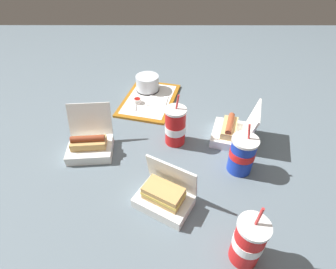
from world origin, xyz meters
TOP-DOWN VIEW (x-y plane):
  - ground_plane at (0.00, 0.00)m, footprint 3.20×3.20m
  - food_tray at (0.38, 0.06)m, footprint 0.42×0.34m
  - cake_container at (0.47, 0.07)m, footprint 0.13×0.13m
  - ketchup_cup at (0.34, 0.12)m, footprint 0.04×0.04m
  - napkin_stack at (0.36, 0.02)m, footprint 0.11×0.11m
  - plastic_fork at (0.32, 0.13)m, footprint 0.11×0.02m
  - clamshell_hotdog_back at (-0.00, 0.28)m, footprint 0.21×0.19m
  - clamshell_sandwich_center at (-0.26, -0.03)m, footprint 0.20×0.22m
  - clamshell_hotdog_corner at (0.08, -0.31)m, footprint 0.22×0.22m
  - soda_cup_center at (0.06, -0.07)m, footprint 0.09×0.09m
  - soda_cup_corner at (-0.10, -0.32)m, footprint 0.10×0.10m
  - soda_cup_front at (-0.44, -0.26)m, footprint 0.09×0.09m

SIDE VIEW (x-z plane):
  - ground_plane at x=0.00m, z-range 0.00..0.00m
  - food_tray at x=0.38m, z-range 0.00..0.01m
  - napkin_stack at x=0.36m, z-range 0.01..0.02m
  - plastic_fork at x=0.32m, z-range 0.01..0.02m
  - ketchup_cup at x=0.34m, z-range 0.01..0.04m
  - clamshell_hotdog_back at x=0.00m, z-range -0.04..0.13m
  - clamshell_hotdog_corner at x=0.08m, z-range -0.05..0.13m
  - clamshell_sandwich_center at x=-0.26m, z-range -0.04..0.12m
  - cake_container at x=0.47m, z-range 0.01..0.09m
  - soda_cup_corner at x=-0.10m, z-range -0.03..0.19m
  - soda_cup_center at x=0.06m, z-range -0.03..0.20m
  - soda_cup_front at x=-0.44m, z-range -0.03..0.20m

